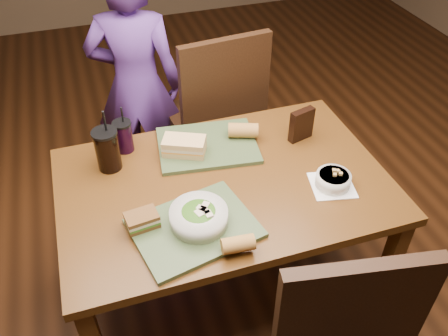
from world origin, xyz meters
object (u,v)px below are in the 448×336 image
Objects in this scene: chair_far at (219,113)px; soup_bowl at (333,180)px; cup_cola at (107,150)px; chip_bag at (301,125)px; dining_table at (224,198)px; sandwich_near at (142,220)px; tray_far at (207,145)px; cup_berry at (124,136)px; sandwich_far at (184,146)px; tray_near at (194,228)px; baguette_near at (238,244)px; diner at (137,86)px; baguette_far at (243,130)px; salad_bowl at (199,216)px.

chair_far is 5.50× the size of soup_bowl.
chair_far is at bearing 36.98° from cup_cola.
chair_far is 0.61m from chip_bag.
sandwich_near is (-0.35, -0.15, 0.14)m from dining_table.
tray_far is at bearing 0.88° from cup_cola.
chip_bag is (0.75, -0.16, 0.00)m from cup_berry.
cup_berry is at bearing 152.32° from sandwich_far.
tray_near is at bearing -130.27° from dining_table.
cup_berry is at bearing 111.48° from baguette_near.
baguette_near is 0.51× the size of cup_berry.
sandwich_far is (-0.11, 0.21, 0.14)m from dining_table.
tray_near is 0.19m from sandwich_near.
baguette_far is at bearing 133.31° from diner.
sandwich_far is 0.31m from cup_cola.
tray_far is 0.17m from baguette_far.
cup_cola is at bearing -128.24° from cup_berry.
tray_near is 0.71m from chip_bag.
baguette_far is at bearing 36.86° from sandwich_near.
salad_bowl is 1.70× the size of sandwich_near.
cup_berry is (-0.16, 0.54, 0.06)m from tray_near.
cup_berry reaches higher than soup_bowl.
cup_berry is (-0.34, 0.33, 0.16)m from dining_table.
chair_far reaches higher than tray_far.
sandwich_far reaches higher than soup_bowl.
tray_far is 2.86× the size of chip_bag.
sandwich_near is 0.61× the size of sandwich_far.
diner reaches higher than tray_far.
soup_bowl is 0.89× the size of cup_berry.
dining_table is 0.26m from tray_far.
tray_far is 0.43m from cup_cola.
chair_far is 0.50m from baguette_far.
dining_table is 0.32m from baguette_far.
cup_berry reaches higher than tray_far.
chair_far is 0.89m from soup_bowl.
soup_bowl reaches higher than tray_far.
baguette_near is 0.69m from cup_cola.
sandwich_near is 0.94× the size of baguette_far.
cup_cola is at bearing 99.52° from sandwich_near.
cup_cola reaches higher than salad_bowl.
soup_bowl reaches higher than tray_near.
baguette_far is at bearing 6.62° from sandwich_far.
tray_far is 2.03× the size of salad_bowl.
sandwich_near is (-0.17, 0.06, 0.04)m from tray_near.
diner is at bearing 95.28° from baguette_near.
salad_bowl is at bearing -111.67° from chair_far.
diner is 0.77m from cup_cola.
tray_near is at bearing 107.11° from diner.
dining_table is at bearing -173.21° from chip_bag.
dining_table is at bearing -43.98° from cup_berry.
dining_table is 0.72m from chair_far.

